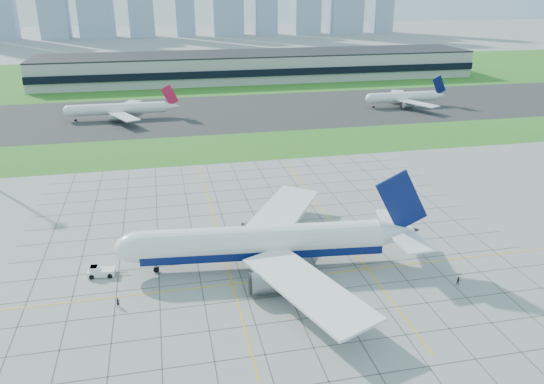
{
  "coord_description": "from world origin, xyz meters",
  "views": [
    {
      "loc": [
        -21.37,
        -91.09,
        54.75
      ],
      "look_at": [
        4.14,
        26.92,
        7.0
      ],
      "focal_mm": 35.0,
      "sensor_mm": 36.0,
      "label": 1
    }
  ],
  "objects_px": {
    "airliner": "(265,242)",
    "pushback_tug": "(100,271)",
    "distant_jet_1": "(119,109)",
    "crew_near": "(118,303)",
    "distant_jet_2": "(404,97)",
    "crew_far": "(458,281)"
  },
  "relations": [
    {
      "from": "pushback_tug",
      "to": "distant_jet_1",
      "type": "xyz_separation_m",
      "value": [
        -2.64,
        135.05,
        3.52
      ]
    },
    {
      "from": "crew_near",
      "to": "distant_jet_1",
      "type": "relative_size",
      "value": 0.04
    },
    {
      "from": "pushback_tug",
      "to": "crew_near",
      "type": "bearing_deg",
      "value": -65.75
    },
    {
      "from": "crew_near",
      "to": "distant_jet_2",
      "type": "xyz_separation_m",
      "value": [
        123.73,
        144.83,
        3.57
      ]
    },
    {
      "from": "crew_near",
      "to": "distant_jet_2",
      "type": "bearing_deg",
      "value": 10.96
    },
    {
      "from": "airliner",
      "to": "distant_jet_1",
      "type": "xyz_separation_m",
      "value": [
        -35.62,
        138.22,
        -1.01
      ]
    },
    {
      "from": "airliner",
      "to": "crew_far",
      "type": "relative_size",
      "value": 36.04
    },
    {
      "from": "airliner",
      "to": "distant_jet_1",
      "type": "height_order",
      "value": "airliner"
    },
    {
      "from": "crew_near",
      "to": "pushback_tug",
      "type": "bearing_deg",
      "value": 69.95
    },
    {
      "from": "crew_near",
      "to": "crew_far",
      "type": "relative_size",
      "value": 1.02
    },
    {
      "from": "pushback_tug",
      "to": "airliner",
      "type": "bearing_deg",
      "value": 0.29
    },
    {
      "from": "distant_jet_1",
      "to": "pushback_tug",
      "type": "bearing_deg",
      "value": -88.88
    },
    {
      "from": "crew_near",
      "to": "airliner",
      "type": "bearing_deg",
      "value": -21.21
    },
    {
      "from": "crew_near",
      "to": "distant_jet_1",
      "type": "height_order",
      "value": "distant_jet_1"
    },
    {
      "from": "airliner",
      "to": "distant_jet_2",
      "type": "height_order",
      "value": "airliner"
    },
    {
      "from": "pushback_tug",
      "to": "distant_jet_1",
      "type": "distance_m",
      "value": 135.13
    },
    {
      "from": "distant_jet_1",
      "to": "distant_jet_2",
      "type": "height_order",
      "value": "same"
    },
    {
      "from": "airliner",
      "to": "pushback_tug",
      "type": "height_order",
      "value": "airliner"
    },
    {
      "from": "distant_jet_1",
      "to": "airliner",
      "type": "bearing_deg",
      "value": -75.55
    },
    {
      "from": "airliner",
      "to": "crew_near",
      "type": "relative_size",
      "value": 35.33
    },
    {
      "from": "crew_far",
      "to": "distant_jet_1",
      "type": "xyz_separation_m",
      "value": [
        -70.94,
        153.45,
        3.59
      ]
    },
    {
      "from": "airliner",
      "to": "crew_near",
      "type": "xyz_separation_m",
      "value": [
        -28.91,
        -9.02,
        -4.59
      ]
    }
  ]
}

